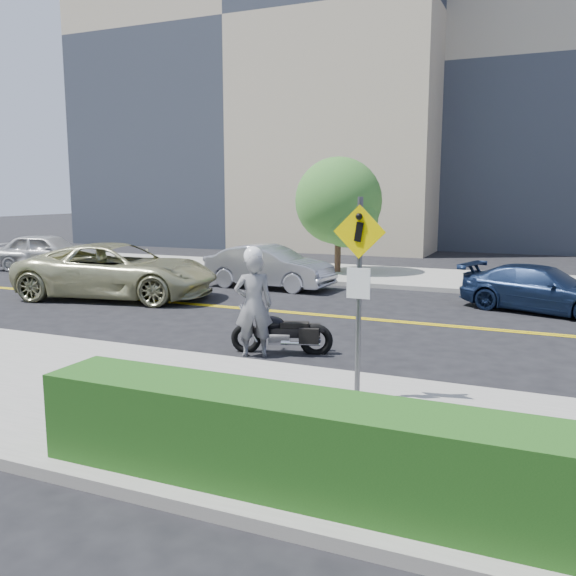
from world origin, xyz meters
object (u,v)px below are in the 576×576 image
Objects in this scene: motorcyclist at (254,302)px; motorcycle at (282,324)px; suv at (118,271)px; parked_car_blue at (542,289)px; pedestrian_sign at (359,279)px; parked_car_white at (48,252)px; parked_car_silver at (269,267)px.

motorcycle is at bearing -162.81° from motorcyclist.
parked_car_blue is at bearing -88.36° from suv.
pedestrian_sign is at bearing -63.22° from motorcycle.
pedestrian_sign reaches higher than parked_car_white.
suv is (-9.53, 6.33, -1.12)m from pedestrian_sign.
motorcycle is at bearing -129.88° from suv.
suv reaches higher than parked_car_white.
pedestrian_sign is at bearing -135.11° from suv.
motorcyclist is at bearing -132.89° from parked_car_white.
suv reaches higher than parked_car_blue.
suv reaches higher than motorcycle.
pedestrian_sign is at bearing -133.68° from parked_car_white.
parked_car_white is (-16.51, 10.51, -1.19)m from pedestrian_sign.
parked_car_white is at bearing 102.85° from parked_car_blue.
parked_car_silver is (-3.40, 7.91, -0.36)m from motorcyclist.
pedestrian_sign is 0.68× the size of parked_car_silver.
parked_car_silver is at bearing -54.88° from suv.
suv is 1.37× the size of parked_car_silver.
motorcyclist is at bearing 143.75° from pedestrian_sign.
parked_car_white reaches higher than parked_car_blue.
parked_car_white is (-13.77, 8.51, -0.32)m from motorcyclist.
suv is at bearing 134.81° from motorcycle.
parked_car_silver reaches higher than parked_car_blue.
motorcyclist is 8.62m from parked_car_silver.
motorcyclist is 8.06m from suv.
parked_car_blue is at bearing 38.02° from motorcycle.
motorcyclist is 0.50× the size of parked_car_silver.
motorcycle is at bearing 133.60° from pedestrian_sign.
motorcyclist is 1.10× the size of motorcycle.
motorcycle is 8.16m from parked_car_blue.
parked_car_silver is at bearing -95.50° from motorcyclist.
parked_car_silver is (-6.14, 9.92, -1.24)m from pedestrian_sign.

